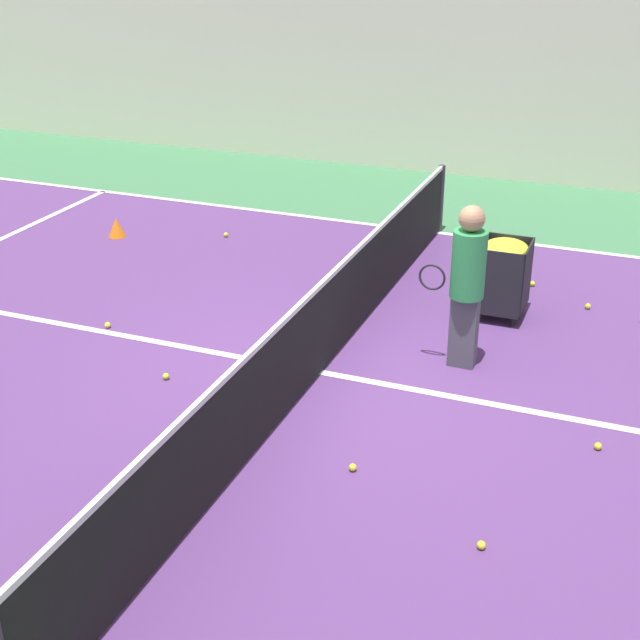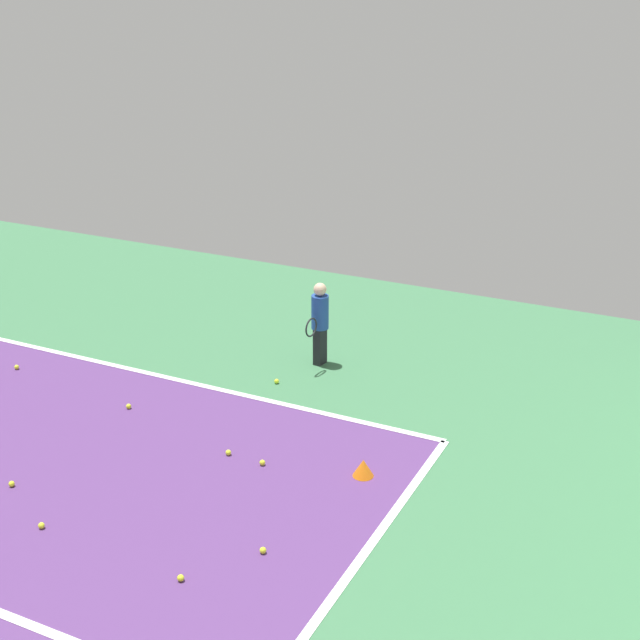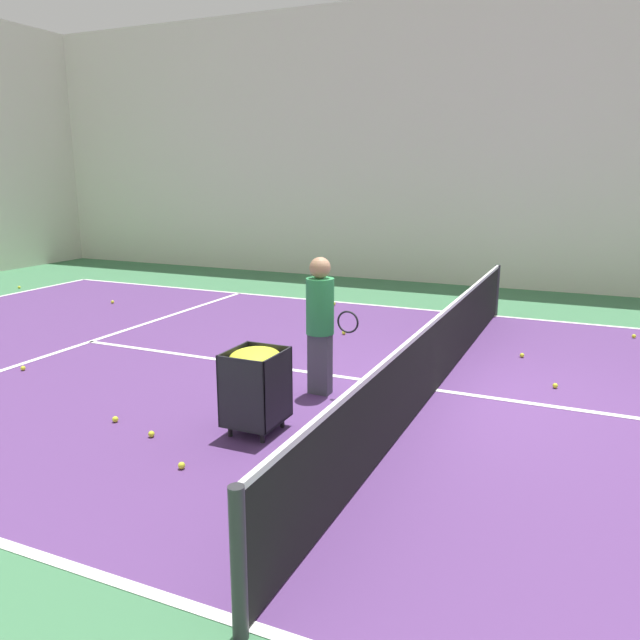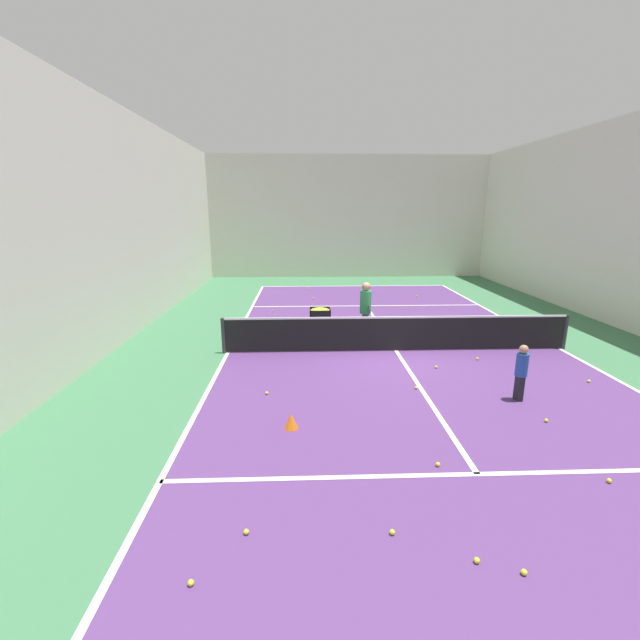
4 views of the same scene
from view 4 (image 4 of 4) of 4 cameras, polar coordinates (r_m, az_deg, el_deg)
ground_plane at (r=12.33m, az=10.10°, el=-4.06°), size 31.77×31.77×0.00m
court_playing_area at (r=12.33m, az=10.10°, el=-4.06°), size 9.48×21.26×0.00m
line_baseline_far at (r=22.53m, az=4.48°, el=4.55°), size 9.48×0.10×0.00m
line_sideline_left at (r=12.24m, az=-12.20°, el=-4.28°), size 0.10×21.26×0.00m
line_sideline_right at (r=14.10m, az=29.30°, el=-3.35°), size 0.10×21.26×0.00m
line_service_near at (r=7.26m, az=20.25°, el=-18.72°), size 9.48×0.10×0.00m
line_service_far at (r=17.87m, az=6.22°, el=1.90°), size 9.48×0.10×0.00m
line_centre_service at (r=12.33m, az=10.10°, el=-4.04°), size 0.10×11.69×0.00m
hall_enclosure_left at (r=12.67m, az=-28.35°, el=10.88°), size 0.15×28.07×6.90m
hall_enclosure_far at (r=25.51m, az=3.76°, el=13.50°), size 15.99×0.15×6.90m
tennis_net at (r=12.17m, az=10.21°, el=-1.75°), size 9.78×0.10×1.00m
coach_at_net at (r=13.19m, az=6.10°, el=1.83°), size 0.36×0.68×1.75m
child_midcourt at (r=9.78m, az=25.27°, el=-5.92°), size 0.26×0.26×1.21m
ball_cart at (r=13.27m, az=0.00°, el=0.47°), size 0.64×0.56×0.93m
training_cone_1 at (r=8.01m, az=-3.87°, el=-13.30°), size 0.26×0.26×0.28m
tennis_ball_0 at (r=9.28m, az=27.94°, el=-11.75°), size 0.07×0.07×0.07m
tennis_ball_1 at (r=13.64m, az=-4.51°, el=-1.90°), size 0.07×0.07×0.07m
tennis_ball_2 at (r=22.29m, az=8.60°, el=4.41°), size 0.07×0.07×0.07m
tennis_ball_5 at (r=5.93m, az=-9.80°, el=-26.07°), size 0.07×0.07×0.07m
tennis_ball_6 at (r=13.56m, az=15.76°, el=-2.51°), size 0.07×0.07×0.07m
tennis_ball_7 at (r=11.75m, az=32.22°, el=-6.90°), size 0.07×0.07×0.07m
tennis_ball_8 at (r=7.90m, az=34.13°, el=-17.31°), size 0.07×0.07×0.07m
tennis_ball_9 at (r=5.50m, az=-16.84°, el=-30.52°), size 0.07×0.07×0.07m
tennis_ball_10 at (r=12.14m, az=20.24°, el=-4.87°), size 0.07×0.07×0.07m
tennis_ball_11 at (r=5.93m, az=9.62°, el=-26.11°), size 0.07×0.07×0.07m
tennis_ball_12 at (r=19.14m, az=-0.91°, el=2.92°), size 0.07×0.07×0.07m
tennis_ball_13 at (r=14.34m, az=-2.50°, el=-1.05°), size 0.07×0.07×0.07m
tennis_ball_14 at (r=16.79m, az=-6.36°, el=1.18°), size 0.07×0.07×0.07m
tennis_ball_15 at (r=14.88m, az=16.57°, el=-1.07°), size 0.07×0.07×0.07m
tennis_ball_16 at (r=7.25m, az=15.45°, el=-18.05°), size 0.07×0.07×0.07m
tennis_ball_17 at (r=16.71m, az=22.57°, el=0.08°), size 0.07×0.07×0.07m
tennis_ball_19 at (r=9.86m, az=12.69°, el=-8.78°), size 0.07×0.07×0.07m
tennis_ball_20 at (r=5.86m, az=25.56°, el=-28.07°), size 0.07×0.07×0.07m
tennis_ball_21 at (r=21.51m, az=-1.52°, el=4.21°), size 0.07×0.07×0.07m
tennis_ball_22 at (r=11.21m, az=15.22°, el=-6.06°), size 0.07×0.07×0.07m
tennis_ball_24 at (r=9.43m, az=-7.11°, el=-9.63°), size 0.07×0.07×0.07m
tennis_ball_25 at (r=15.06m, az=9.54°, el=-0.48°), size 0.07×0.07×0.07m
tennis_ball_27 at (r=14.96m, az=-1.86°, el=-0.39°), size 0.07×0.07×0.07m
tennis_ball_28 at (r=5.81m, az=20.18°, el=-27.87°), size 0.07×0.07×0.07m
tennis_ball_29 at (r=20.20m, az=12.80°, el=3.17°), size 0.07×0.07×0.07m
tennis_ball_31 at (r=17.44m, az=1.19°, el=1.77°), size 0.07×0.07×0.07m
tennis_ball_32 at (r=23.49m, az=11.83°, el=4.77°), size 0.07×0.07×0.07m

